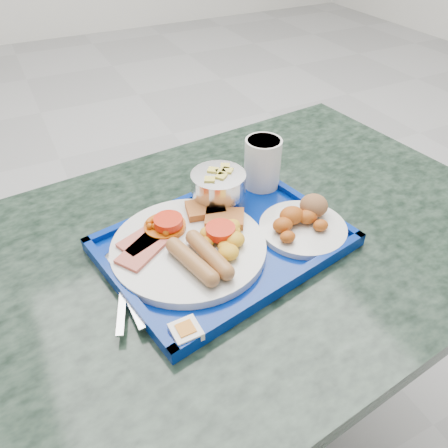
% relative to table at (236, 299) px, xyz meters
% --- Properties ---
extents(floor, '(6.00, 6.00, 0.00)m').
position_rel_table_xyz_m(floor, '(0.50, 1.06, -0.51)').
color(floor, '#959698').
rests_on(floor, ground).
extents(table, '(1.18, 0.85, 0.69)m').
position_rel_table_xyz_m(table, '(0.00, 0.00, 0.00)').
color(table, slate).
rests_on(table, floor).
extents(tray, '(0.46, 0.38, 0.02)m').
position_rel_table_xyz_m(tray, '(-0.04, -0.02, 0.19)').
color(tray, navy).
rests_on(tray, table).
extents(main_plate, '(0.27, 0.27, 0.04)m').
position_rel_table_xyz_m(main_plate, '(-0.10, -0.01, 0.21)').
color(main_plate, silver).
rests_on(main_plate, tray).
extents(bread_plate, '(0.16, 0.16, 0.05)m').
position_rel_table_xyz_m(bread_plate, '(0.11, -0.05, 0.21)').
color(bread_plate, silver).
rests_on(bread_plate, tray).
extents(fruit_bowl, '(0.11, 0.11, 0.07)m').
position_rel_table_xyz_m(fruit_bowl, '(0.00, 0.09, 0.24)').
color(fruit_bowl, '#B7B7B9').
rests_on(fruit_bowl, tray).
extents(juice_cup, '(0.08, 0.08, 0.11)m').
position_rel_table_xyz_m(juice_cup, '(0.12, 0.11, 0.25)').
color(juice_cup, white).
rests_on(juice_cup, tray).
extents(spoon, '(0.03, 0.18, 0.01)m').
position_rel_table_xyz_m(spoon, '(-0.23, -0.01, 0.20)').
color(spoon, '#B7B7B9').
rests_on(spoon, tray).
extents(knife, '(0.07, 0.16, 0.00)m').
position_rel_table_xyz_m(knife, '(-0.24, -0.06, 0.19)').
color(knife, '#B7B7B9').
rests_on(knife, tray).
extents(jam_packet, '(0.04, 0.04, 0.02)m').
position_rel_table_xyz_m(jam_packet, '(-0.18, -0.18, 0.20)').
color(jam_packet, white).
rests_on(jam_packet, tray).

